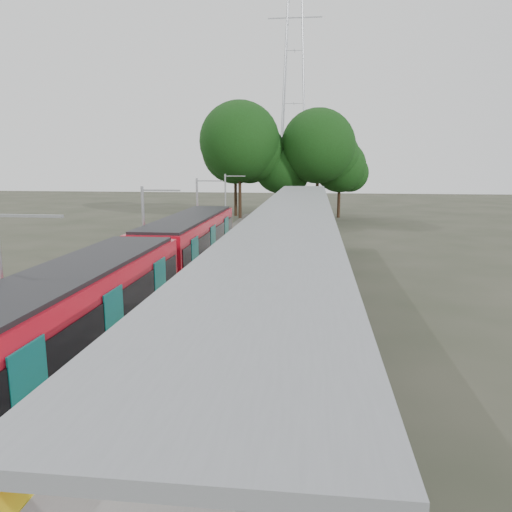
{
  "coord_description": "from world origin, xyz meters",
  "views": [
    {
      "loc": [
        2.47,
        -5.77,
        6.69
      ],
      "look_at": [
        -0.2,
        16.96,
        2.3
      ],
      "focal_mm": 35.0,
      "sensor_mm": 36.0,
      "label": 1
    }
  ],
  "objects_px": {
    "train": "(149,271)",
    "info_pillar_far": "(297,248)",
    "bench_far": "(316,238)",
    "info_pillar_near": "(296,322)",
    "bench_near": "(257,448)",
    "bench_mid": "(313,284)",
    "litter_bin": "(293,315)"
  },
  "relations": [
    {
      "from": "bench_near",
      "to": "bench_mid",
      "type": "xyz_separation_m",
      "value": [
        0.96,
        12.59,
        -0.08
      ]
    },
    {
      "from": "info_pillar_far",
      "to": "bench_near",
      "type": "bearing_deg",
      "value": -94.01
    },
    {
      "from": "bench_far",
      "to": "bench_mid",
      "type": "bearing_deg",
      "value": -113.43
    },
    {
      "from": "bench_mid",
      "to": "info_pillar_near",
      "type": "xyz_separation_m",
      "value": [
        -0.5,
        -5.8,
        0.23
      ]
    },
    {
      "from": "bench_near",
      "to": "info_pillar_far",
      "type": "distance_m",
      "value": 20.24
    },
    {
      "from": "bench_near",
      "to": "info_pillar_near",
      "type": "bearing_deg",
      "value": 95.8
    },
    {
      "from": "bench_mid",
      "to": "litter_bin",
      "type": "height_order",
      "value": "litter_bin"
    },
    {
      "from": "bench_near",
      "to": "info_pillar_near",
      "type": "relative_size",
      "value": 0.99
    },
    {
      "from": "train",
      "to": "litter_bin",
      "type": "bearing_deg",
      "value": -31.03
    },
    {
      "from": "info_pillar_far",
      "to": "litter_bin",
      "type": "xyz_separation_m",
      "value": [
        0.29,
        -12.05,
        -0.21
      ]
    },
    {
      "from": "bench_near",
      "to": "bench_mid",
      "type": "relative_size",
      "value": 1.15
    },
    {
      "from": "train",
      "to": "info_pillar_far",
      "type": "bearing_deg",
      "value": 53.88
    },
    {
      "from": "train",
      "to": "info_pillar_far",
      "type": "relative_size",
      "value": 16.65
    },
    {
      "from": "bench_near",
      "to": "info_pillar_near",
      "type": "distance_m",
      "value": 6.81
    },
    {
      "from": "train",
      "to": "bench_near",
      "type": "xyz_separation_m",
      "value": [
        6.04,
        -11.99,
        -0.46
      ]
    },
    {
      "from": "train",
      "to": "info_pillar_near",
      "type": "xyz_separation_m",
      "value": [
        6.49,
        -5.2,
        -0.3
      ]
    },
    {
      "from": "bench_far",
      "to": "info_pillar_far",
      "type": "height_order",
      "value": "info_pillar_far"
    },
    {
      "from": "bench_near",
      "to": "bench_far",
      "type": "xyz_separation_m",
      "value": [
        1.07,
        25.28,
        -0.02
      ]
    },
    {
      "from": "bench_mid",
      "to": "bench_far",
      "type": "bearing_deg",
      "value": 65.87
    },
    {
      "from": "bench_near",
      "to": "info_pillar_near",
      "type": "height_order",
      "value": "info_pillar_near"
    },
    {
      "from": "bench_far",
      "to": "info_pillar_near",
      "type": "xyz_separation_m",
      "value": [
        -0.61,
        -18.5,
        0.17
      ]
    },
    {
      "from": "bench_near",
      "to": "bench_far",
      "type": "bearing_deg",
      "value": 97.21
    },
    {
      "from": "train",
      "to": "bench_far",
      "type": "height_order",
      "value": "train"
    },
    {
      "from": "train",
      "to": "bench_far",
      "type": "distance_m",
      "value": 15.08
    },
    {
      "from": "info_pillar_near",
      "to": "bench_far",
      "type": "bearing_deg",
      "value": 109.48
    },
    {
      "from": "info_pillar_near",
      "to": "bench_near",
      "type": "bearing_deg",
      "value": -72.44
    },
    {
      "from": "info_pillar_far",
      "to": "train",
      "type": "bearing_deg",
      "value": -130.17
    },
    {
      "from": "train",
      "to": "info_pillar_near",
      "type": "distance_m",
      "value": 8.32
    },
    {
      "from": "bench_mid",
      "to": "info_pillar_far",
      "type": "xyz_separation_m",
      "value": [
        -0.97,
        7.65,
        0.2
      ]
    },
    {
      "from": "info_pillar_far",
      "to": "info_pillar_near",
      "type": "bearing_deg",
      "value": -92.06
    },
    {
      "from": "bench_far",
      "to": "litter_bin",
      "type": "height_order",
      "value": "bench_far"
    },
    {
      "from": "bench_far",
      "to": "info_pillar_near",
      "type": "bearing_deg",
      "value": -114.84
    }
  ]
}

